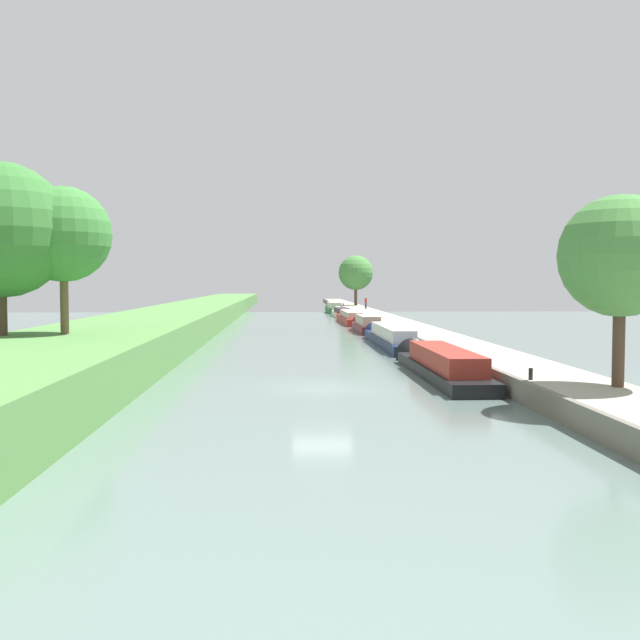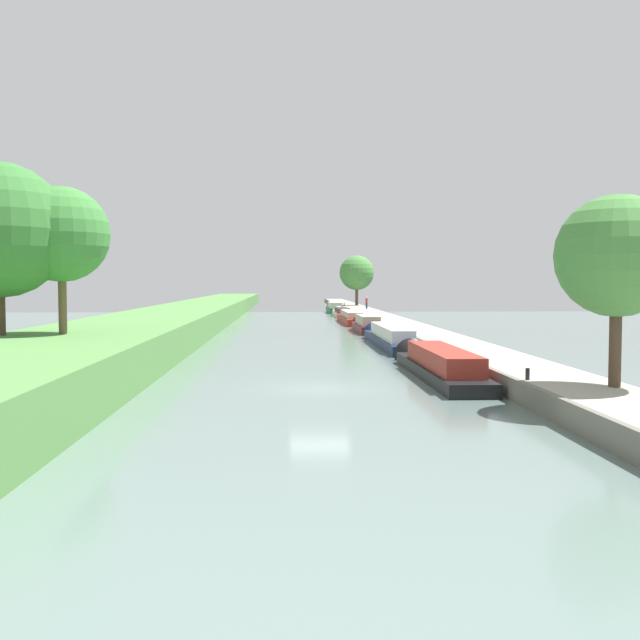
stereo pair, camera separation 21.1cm
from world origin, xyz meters
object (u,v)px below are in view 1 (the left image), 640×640
(narrowboat_black, at_px, (438,364))
(person_walking, at_px, (366,302))
(narrowboat_maroon, at_px, (366,325))
(narrowboat_red, at_px, (350,318))
(narrowboat_navy, at_px, (389,337))
(narrowboat_green, at_px, (333,308))
(narrowboat_cream, at_px, (341,313))
(mooring_bollard_near, at_px, (531,374))
(mooring_bollard_far, at_px, (343,304))

(narrowboat_black, bearing_deg, person_walking, 86.56)
(narrowboat_maroon, bearing_deg, person_walking, 83.60)
(narrowboat_red, height_order, person_walking, person_walking)
(narrowboat_navy, relative_size, narrowboat_maroon, 1.63)
(person_walking, bearing_deg, narrowboat_green, 117.73)
(narrowboat_black, relative_size, narrowboat_red, 0.91)
(narrowboat_black, height_order, narrowboat_cream, narrowboat_black)
(mooring_bollard_near, bearing_deg, narrowboat_maroon, 92.56)
(person_walking, xyz_separation_m, mooring_bollard_near, (-2.16, -74.16, -0.65))
(person_walking, height_order, mooring_bollard_near, person_walking)
(narrowboat_maroon, distance_m, mooring_bollard_far, 46.95)
(narrowboat_maroon, distance_m, narrowboat_cream, 29.89)
(narrowboat_maroon, xyz_separation_m, mooring_bollard_far, (1.75, 46.92, 0.43))
(person_walking, relative_size, mooring_bollard_near, 3.69)
(narrowboat_navy, xyz_separation_m, narrowboat_maroon, (0.03, 14.79, 0.01))
(narrowboat_navy, bearing_deg, narrowboat_red, 90.24)
(narrowboat_black, xyz_separation_m, mooring_bollard_near, (1.82, -7.85, 0.48))
(narrowboat_black, bearing_deg, narrowboat_cream, 89.90)
(narrowboat_navy, relative_size, narrowboat_green, 1.51)
(narrowboat_maroon, xyz_separation_m, narrowboat_green, (-0.06, 42.47, 0.02))
(narrowboat_red, height_order, narrowboat_green, narrowboat_green)
(narrowboat_cream, xyz_separation_m, person_walking, (3.87, 5.01, 1.21))
(narrowboat_maroon, bearing_deg, narrowboat_navy, -90.12)
(narrowboat_black, xyz_separation_m, narrowboat_maroon, (0.07, 31.40, 0.04))
(mooring_bollard_far, bearing_deg, narrowboat_black, -91.33)
(narrowboat_cream, height_order, mooring_bollard_near, mooring_bollard_near)
(mooring_bollard_near, xyz_separation_m, mooring_bollard_far, (0.00, 86.17, 0.00))
(narrowboat_red, height_order, mooring_bollard_far, narrowboat_red)
(narrowboat_green, bearing_deg, narrowboat_navy, -89.97)
(narrowboat_red, relative_size, narrowboat_green, 1.43)
(narrowboat_navy, bearing_deg, person_walking, 85.46)
(narrowboat_black, xyz_separation_m, mooring_bollard_far, (1.82, 78.32, 0.48))
(narrowboat_navy, relative_size, mooring_bollard_near, 37.16)
(narrowboat_black, height_order, narrowboat_maroon, narrowboat_maroon)
(narrowboat_cream, distance_m, narrowboat_green, 12.58)
(narrowboat_black, relative_size, person_walking, 8.71)
(narrowboat_cream, height_order, mooring_bollard_far, mooring_bollard_far)
(narrowboat_red, distance_m, narrowboat_green, 27.64)
(mooring_bollard_near, bearing_deg, person_walking, 88.33)
(narrowboat_black, xyz_separation_m, narrowboat_cream, (0.11, 61.30, -0.09))
(narrowboat_navy, xyz_separation_m, mooring_bollard_near, (1.79, -24.47, 0.44))
(narrowboat_maroon, bearing_deg, narrowboat_green, 90.09)
(narrowboat_maroon, distance_m, person_walking, 35.14)
(narrowboat_maroon, relative_size, mooring_bollard_near, 22.75)
(narrowboat_black, relative_size, narrowboat_cream, 1.27)
(narrowboat_maroon, height_order, narrowboat_red, narrowboat_maroon)
(narrowboat_black, height_order, narrowboat_red, narrowboat_black)
(narrowboat_navy, height_order, mooring_bollard_far, narrowboat_navy)
(narrowboat_green, distance_m, mooring_bollard_far, 4.82)
(narrowboat_green, bearing_deg, person_walking, -62.27)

